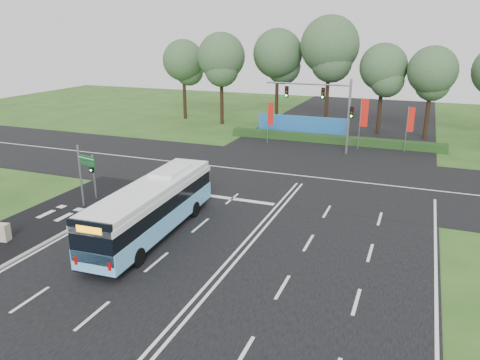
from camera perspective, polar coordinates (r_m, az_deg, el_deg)
name	(u,v)px	position (r m, az deg, el deg)	size (l,w,h in m)	color
ground	(252,234)	(27.02, 1.48, -6.65)	(120.00, 120.00, 0.00)	#29511B
road_main	(252,234)	(27.01, 1.48, -6.61)	(20.00, 120.00, 0.04)	black
road_cross	(303,176)	(37.80, 7.73, 0.45)	(120.00, 14.00, 0.05)	black
bike_path	(43,222)	(31.05, -22.89, -4.72)	(5.00, 18.00, 0.06)	black
kerb_strip	(75,227)	(29.49, -19.51, -5.44)	(0.25, 18.00, 0.12)	gray
city_bus	(153,208)	(26.78, -10.62, -3.35)	(2.96, 11.55, 3.28)	#68B9F2
pedestrian_signal	(94,176)	(33.41, -17.41, 0.52)	(0.26, 0.41, 3.16)	gray
street_sign	(83,169)	(31.81, -18.56, 1.23)	(1.59, 0.45, 4.18)	gray
utility_cabinet	(3,233)	(29.07, -26.90, -5.77)	(0.61, 0.51, 1.02)	#BBAF96
banner_flag_left	(270,116)	(48.36, 3.65, 7.76)	(0.63, 0.13, 4.28)	gray
banner_flag_mid	(363,116)	(47.09, 14.78, 7.55)	(0.75, 0.15, 5.09)	gray
banner_flag_right	(410,122)	(47.43, 20.00, 6.64)	(0.64, 0.18, 4.42)	gray
traffic_light_gantry	(330,104)	(44.87, 10.91, 9.10)	(8.41, 0.28, 7.00)	gray
hedge	(333,140)	(49.55, 11.28, 4.86)	(22.00, 1.20, 0.80)	#163312
blue_hoarding	(302,126)	(52.62, 7.53, 6.57)	(10.00, 0.30, 2.20)	#2062AF
eucalyptus_row	(373,59)	(54.72, 15.87, 13.98)	(53.95, 9.47, 12.95)	black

